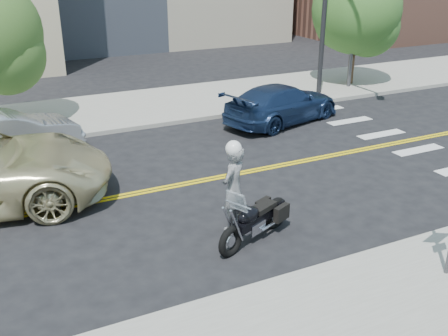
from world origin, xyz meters
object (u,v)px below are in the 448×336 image
at_px(motorcycle, 255,211).
at_px(parked_car_blue, 282,104).
at_px(parked_car_silver, 6,135).
at_px(motorcyclist, 233,186).

relative_size(motorcycle, parked_car_blue, 0.47).
bearing_deg(parked_car_silver, motorcycle, -163.00).
bearing_deg(motorcyclist, parked_car_silver, -94.06).
xyz_separation_m(parked_car_silver, parked_car_blue, (9.33, -0.58, -0.02)).
xyz_separation_m(motorcyclist, motorcycle, (0.20, -0.66, -0.36)).
distance_m(motorcycle, parked_car_silver, 8.73).
height_order(parked_car_silver, parked_car_blue, parked_car_silver).
distance_m(motorcyclist, parked_car_blue, 8.21).
distance_m(parked_car_silver, parked_car_blue, 9.35).
relative_size(motorcyclist, motorcycle, 0.93).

